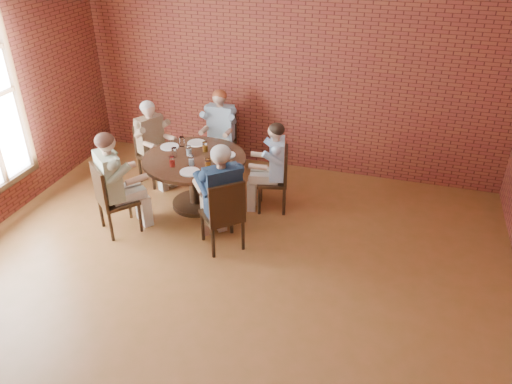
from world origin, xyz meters
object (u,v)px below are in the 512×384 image
(dining_table, at_px, (195,172))
(chair_c, at_px, (151,151))
(chair_e, at_px, (224,213))
(smartphone, at_px, (214,174))
(chair_b, at_px, (222,139))
(chair_d, at_px, (110,197))
(diner_d, at_px, (115,183))
(diner_c, at_px, (153,143))
(diner_e, at_px, (221,197))
(diner_a, at_px, (273,168))
(chair_a, at_px, (278,177))
(diner_b, at_px, (220,132))

(dining_table, distance_m, chair_c, 1.06)
(chair_e, bearing_deg, smartphone, -97.95)
(chair_b, xyz_separation_m, chair_d, (-0.72, -2.10, 0.01))
(chair_d, bearing_deg, diner_d, -90.00)
(chair_b, distance_m, diner_c, 1.10)
(diner_e, bearing_deg, chair_c, -79.33)
(chair_b, distance_m, diner_e, 2.11)
(diner_a, distance_m, chair_e, 1.14)
(chair_b, height_order, diner_e, diner_e)
(chair_a, xyz_separation_m, chair_c, (-2.04, 0.24, 0.00))
(chair_d, bearing_deg, chair_a, -108.04)
(chair_c, height_order, diner_c, diner_c)
(diner_c, xyz_separation_m, smartphone, (1.29, -0.83, 0.11))
(chair_e, distance_m, smartphone, 0.63)
(chair_d, xyz_separation_m, diner_d, (0.06, 0.07, 0.17))
(diner_a, relative_size, diner_c, 0.99)
(diner_b, bearing_deg, chair_c, -147.87)
(chair_d, bearing_deg, diner_a, -107.37)
(chair_a, relative_size, diner_c, 0.71)
(chair_e, bearing_deg, chair_a, -149.44)
(diner_e, relative_size, smartphone, 10.71)
(chair_b, relative_size, diner_b, 0.71)
(dining_table, relative_size, chair_b, 1.51)
(diner_c, distance_m, chair_d, 1.38)
(diner_b, relative_size, chair_e, 1.37)
(diner_b, relative_size, smartphone, 10.20)
(chair_c, relative_size, chair_d, 0.95)
(diner_a, bearing_deg, chair_c, -110.33)
(dining_table, bearing_deg, diner_b, 92.50)
(diner_a, bearing_deg, chair_d, -70.37)
(chair_a, bearing_deg, chair_d, -71.04)
(diner_d, height_order, diner_e, diner_e)
(diner_e, bearing_deg, chair_a, -153.48)
(chair_a, distance_m, diner_a, 0.16)
(diner_a, xyz_separation_m, smartphone, (-0.61, -0.60, 0.12))
(chair_e, height_order, diner_e, diner_e)
(chair_c, bearing_deg, diner_d, -142.72)
(diner_b, relative_size, chair_d, 1.37)
(dining_table, xyz_separation_m, chair_a, (1.11, 0.25, -0.03))
(diner_b, xyz_separation_m, smartphone, (0.47, -1.47, 0.10))
(diner_d, height_order, smartphone, diner_d)
(chair_b, distance_m, chair_d, 2.22)
(chair_b, distance_m, diner_d, 2.15)
(chair_b, relative_size, diner_e, 0.67)
(chair_b, xyz_separation_m, chair_e, (0.79, -2.04, 0.02))
(chair_a, relative_size, chair_e, 0.94)
(chair_c, distance_m, diner_c, 0.16)
(dining_table, xyz_separation_m, chair_b, (-0.05, 1.19, -0.02))
(chair_a, height_order, chair_c, chair_c)
(chair_c, height_order, chair_e, chair_e)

